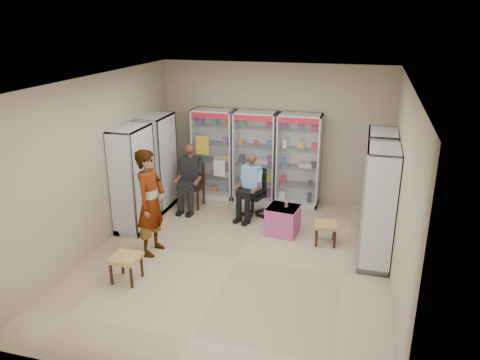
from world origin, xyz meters
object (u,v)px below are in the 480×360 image
(cabinet_back_mid, at_px, (255,157))
(cabinet_back_left, at_px, (214,154))
(seated_shopkeeper, at_px, (252,187))
(woven_stool_b, at_px, (127,268))
(cabinet_back_right, at_px, (298,160))
(wooden_chair, at_px, (193,186))
(standing_man, at_px, (151,203))
(cabinet_left_near, at_px, (133,179))
(office_chair, at_px, (253,193))
(cabinet_left_far, at_px, (158,162))
(cabinet_right_near, at_px, (378,208))
(woven_stool_a, at_px, (325,233))
(cabinet_right_far, at_px, (378,185))
(pink_trunk, at_px, (283,220))

(cabinet_back_mid, bearing_deg, cabinet_back_left, 180.00)
(seated_shopkeeper, height_order, woven_stool_b, seated_shopkeeper)
(cabinet_back_right, bearing_deg, cabinet_back_mid, 180.00)
(cabinet_back_mid, bearing_deg, wooden_chair, -148.69)
(woven_stool_b, bearing_deg, wooden_chair, 91.48)
(wooden_chair, bearing_deg, woven_stool_b, -88.52)
(cabinet_back_mid, height_order, standing_man, cabinet_back_mid)
(cabinet_left_near, relative_size, standing_man, 1.07)
(office_chair, bearing_deg, cabinet_left_near, -133.55)
(cabinet_back_left, height_order, cabinet_back_right, same)
(cabinet_left_far, xyz_separation_m, office_chair, (2.04, 0.06, -0.50))
(cabinet_right_near, distance_m, seated_shopkeeper, 2.78)
(woven_stool_a, distance_m, standing_man, 3.16)
(cabinet_left_near, relative_size, woven_stool_a, 5.02)
(cabinet_back_right, distance_m, cabinet_right_near, 2.76)
(cabinet_right_far, bearing_deg, standing_man, 114.94)
(seated_shopkeeper, distance_m, standing_man, 2.35)
(pink_trunk, xyz_separation_m, woven_stool_b, (-2.03, -2.30, -0.05))
(cabinet_back_right, distance_m, cabinet_left_near, 3.48)
(cabinet_back_left, distance_m, cabinet_back_mid, 0.95)
(cabinet_back_right, height_order, standing_man, cabinet_back_right)
(cabinet_back_right, bearing_deg, pink_trunk, -91.33)
(cabinet_back_right, relative_size, wooden_chair, 2.13)
(cabinet_back_right, relative_size, cabinet_right_near, 1.00)
(cabinet_back_mid, relative_size, woven_stool_b, 4.67)
(cabinet_right_near, height_order, cabinet_left_far, same)
(cabinet_back_left, height_order, pink_trunk, cabinet_back_left)
(office_chair, bearing_deg, seated_shopkeeper, -73.26)
(office_chair, xyz_separation_m, woven_stool_a, (1.58, -0.87, -0.30))
(cabinet_back_left, xyz_separation_m, cabinet_left_far, (-0.93, -0.93, 0.00))
(wooden_chair, bearing_deg, pink_trunk, -20.60)
(cabinet_right_near, bearing_deg, cabinet_left_far, 73.75)
(standing_man, bearing_deg, seated_shopkeeper, -29.70)
(cabinet_back_right, bearing_deg, wooden_chair, -161.25)
(cabinet_back_mid, distance_m, pink_trunk, 1.92)
(seated_shopkeeper, bearing_deg, cabinet_left_far, -162.84)
(office_chair, height_order, pink_trunk, office_chair)
(cabinet_left_far, distance_m, woven_stool_a, 3.79)
(cabinet_right_far, height_order, cabinet_left_far, same)
(seated_shopkeeper, bearing_deg, cabinet_right_far, 11.66)
(cabinet_back_left, height_order, standing_man, cabinet_back_left)
(cabinet_back_left, relative_size, cabinet_left_near, 1.00)
(woven_stool_b, bearing_deg, woven_stool_a, 36.26)
(cabinet_back_right, height_order, office_chair, cabinet_back_right)
(cabinet_back_mid, bearing_deg, office_chair, -79.45)
(cabinet_right_far, relative_size, seated_shopkeeper, 1.58)
(office_chair, relative_size, standing_man, 0.54)
(cabinet_back_mid, xyz_separation_m, office_chair, (0.16, -0.87, -0.50))
(pink_trunk, bearing_deg, seated_shopkeeper, 141.02)
(cabinet_right_near, height_order, pink_trunk, cabinet_right_near)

